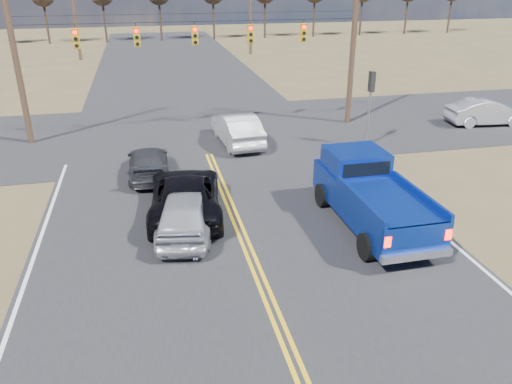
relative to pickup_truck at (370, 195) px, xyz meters
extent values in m
plane|color=brown|center=(-4.62, -5.34, -1.14)|extent=(160.00, 160.00, 0.00)
cube|color=#28282B|center=(-4.62, 4.66, -1.14)|extent=(14.00, 120.00, 0.02)
cube|color=#28282B|center=(-4.62, 12.66, -1.14)|extent=(120.00, 12.00, 0.02)
cylinder|color=#473323|center=(-13.62, 12.66, 3.86)|extent=(0.32, 0.32, 10.00)
cylinder|color=#473323|center=(4.38, 12.66, 3.86)|extent=(0.32, 0.32, 10.00)
cylinder|color=black|center=(-4.62, 12.66, 4.86)|extent=(18.00, 0.02, 0.02)
cylinder|color=black|center=(-4.62, 12.66, 5.26)|extent=(18.00, 0.02, 0.02)
cube|color=#B28C14|center=(-10.62, 12.66, 4.16)|extent=(0.34, 0.24, 1.00)
cylinder|color=#FF0C05|center=(-10.62, 12.52, 4.49)|extent=(0.20, 0.06, 0.20)
cylinder|color=black|center=(-10.62, 12.52, 4.16)|extent=(0.20, 0.06, 0.20)
cylinder|color=black|center=(-10.62, 12.52, 3.83)|extent=(0.20, 0.06, 0.20)
cube|color=black|center=(-10.62, 12.49, 4.60)|extent=(0.24, 0.14, 0.03)
cube|color=#B28C14|center=(-7.62, 12.66, 4.16)|extent=(0.34, 0.24, 1.00)
cylinder|color=#FF0C05|center=(-7.62, 12.52, 4.49)|extent=(0.20, 0.06, 0.20)
cylinder|color=black|center=(-7.62, 12.52, 4.16)|extent=(0.20, 0.06, 0.20)
cylinder|color=black|center=(-7.62, 12.52, 3.83)|extent=(0.20, 0.06, 0.20)
cube|color=black|center=(-7.62, 12.49, 4.60)|extent=(0.24, 0.14, 0.03)
cube|color=#B28C14|center=(-4.62, 12.66, 4.16)|extent=(0.34, 0.24, 1.00)
cylinder|color=#FF0C05|center=(-4.62, 12.52, 4.49)|extent=(0.20, 0.06, 0.20)
cylinder|color=black|center=(-4.62, 12.52, 4.16)|extent=(0.20, 0.06, 0.20)
cylinder|color=black|center=(-4.62, 12.52, 3.83)|extent=(0.20, 0.06, 0.20)
cube|color=black|center=(-4.62, 12.49, 4.60)|extent=(0.24, 0.14, 0.03)
cube|color=#B28C14|center=(-1.62, 12.66, 4.16)|extent=(0.34, 0.24, 1.00)
cylinder|color=#FF0C05|center=(-1.62, 12.52, 4.49)|extent=(0.20, 0.06, 0.20)
cylinder|color=black|center=(-1.62, 12.52, 4.16)|extent=(0.20, 0.06, 0.20)
cylinder|color=black|center=(-1.62, 12.52, 3.83)|extent=(0.20, 0.06, 0.20)
cube|color=black|center=(-1.62, 12.49, 4.60)|extent=(0.24, 0.14, 0.03)
cube|color=#B28C14|center=(1.38, 12.66, 4.16)|extent=(0.34, 0.24, 1.00)
cylinder|color=#FF0C05|center=(1.38, 12.52, 4.49)|extent=(0.20, 0.06, 0.20)
cylinder|color=black|center=(1.38, 12.52, 4.16)|extent=(0.20, 0.06, 0.20)
cylinder|color=black|center=(1.38, 12.52, 3.83)|extent=(0.20, 0.06, 0.20)
cube|color=black|center=(1.38, 12.49, 4.60)|extent=(0.24, 0.14, 0.03)
cylinder|color=slate|center=(3.58, 8.16, 0.46)|extent=(0.12, 0.12, 3.20)
cube|color=black|center=(3.58, 8.16, 2.26)|extent=(0.24, 0.34, 1.00)
cylinder|color=#473323|center=(-13.62, 40.66, 3.86)|extent=(0.32, 0.32, 10.00)
cylinder|color=#473323|center=(4.38, 40.66, 3.86)|extent=(0.32, 0.32, 10.00)
cylinder|color=#33261C|center=(-18.62, 54.66, 1.61)|extent=(0.28, 0.28, 5.50)
cylinder|color=#33261C|center=(-11.62, 54.66, 1.61)|extent=(0.28, 0.28, 5.50)
cylinder|color=#33261C|center=(-4.62, 54.66, 1.61)|extent=(0.28, 0.28, 5.50)
cylinder|color=#33261C|center=(2.38, 54.66, 1.61)|extent=(0.28, 0.28, 5.50)
cylinder|color=#33261C|center=(9.38, 54.66, 1.61)|extent=(0.28, 0.28, 5.50)
cylinder|color=#33261C|center=(16.38, 54.66, 1.61)|extent=(0.28, 0.28, 5.50)
cylinder|color=#33261C|center=(23.38, 54.66, 1.61)|extent=(0.28, 0.28, 5.50)
cylinder|color=#33261C|center=(30.38, 54.66, 1.61)|extent=(0.28, 0.28, 5.50)
cylinder|color=#33261C|center=(37.38, 54.66, 1.61)|extent=(0.28, 0.28, 5.50)
cylinder|color=black|center=(-1.05, -2.25, -0.69)|extent=(0.37, 0.91, 0.90)
cylinder|color=black|center=(1.09, -2.23, -0.69)|extent=(0.37, 0.91, 0.90)
cylinder|color=black|center=(-1.09, 1.81, -0.69)|extent=(0.37, 0.91, 0.90)
cylinder|color=black|center=(1.06, 1.83, -0.69)|extent=(0.37, 0.91, 0.90)
cube|color=navy|center=(0.00, -0.21, -0.12)|extent=(2.31, 6.11, 1.13)
cube|color=navy|center=(-0.01, 1.42, 0.80)|extent=(2.10, 1.94, 0.81)
cube|color=black|center=(0.00, 0.49, 0.80)|extent=(1.81, 0.08, 0.51)
cube|color=navy|center=(-1.06, -1.41, 0.55)|extent=(0.15, 3.72, 0.23)
cube|color=navy|center=(1.08, -1.39, 0.55)|extent=(0.15, 3.72, 0.23)
cube|color=navy|center=(0.03, -3.24, 0.10)|extent=(2.26, 0.11, 0.68)
cube|color=silver|center=(0.03, -3.31, -0.52)|extent=(2.31, 0.22, 0.25)
cube|color=#FF0C05|center=(-0.96, -3.29, 0.05)|extent=(0.20, 0.07, 0.34)
cube|color=#FF0C05|center=(1.02, -3.27, 0.05)|extent=(0.20, 0.07, 0.34)
imported|color=#A9AAB1|center=(-6.47, 0.83, -0.36)|extent=(2.61, 4.83, 1.56)
imported|color=black|center=(-6.34, 2.31, -0.37)|extent=(3.08, 5.77, 1.54)
imported|color=beige|center=(-2.89, 10.16, -0.32)|extent=(2.09, 5.11, 1.65)
imported|color=#38383D|center=(-7.61, 6.51, -0.51)|extent=(1.82, 4.38, 1.27)
imported|color=#A0A1A7|center=(12.24, 10.42, -0.37)|extent=(2.07, 4.79, 1.53)
camera|label=1|loc=(-7.49, -14.81, 7.26)|focal=35.00mm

